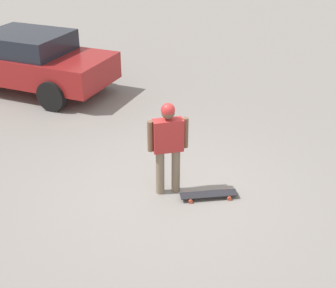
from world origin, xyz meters
The scene contains 4 objects.
ground_plane centered at (0.00, 0.00, 0.00)m, with size 220.00×220.00×0.00m, color gray.
person centered at (0.00, 0.00, 0.94)m, with size 0.41×0.59×1.59m.
skateboard centered at (0.59, 0.36, 0.07)m, with size 0.70×0.89×0.08m.
car_parked_near centered at (-5.93, 0.57, 0.78)m, with size 4.81×3.52×1.48m.
Camera 1 is at (4.86, -4.42, 4.31)m, focal length 50.00 mm.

